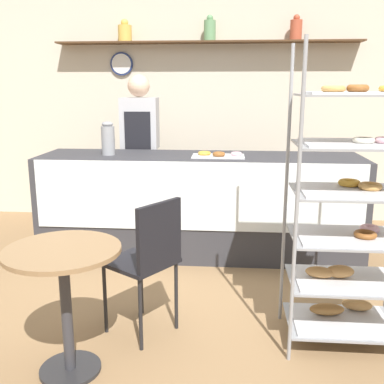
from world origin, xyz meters
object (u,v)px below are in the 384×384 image
at_px(cafe_table, 64,281).
at_px(cafe_chair, 149,254).
at_px(pastry_rack, 350,214).
at_px(person_worker, 140,148).
at_px(donut_tray_counter, 218,155).
at_px(coffee_carafe, 108,139).

relative_size(cafe_table, cafe_chair, 0.82).
height_order(cafe_table, cafe_chair, cafe_chair).
distance_m(pastry_rack, person_worker, 2.60).
bearing_deg(person_worker, donut_tray_counter, -36.22).
xyz_separation_m(person_worker, coffee_carafe, (-0.18, -0.57, 0.16)).
xyz_separation_m(pastry_rack, donut_tray_counter, (-0.82, 1.39, 0.13)).
height_order(cafe_chair, donut_tray_counter, donut_tray_counter).
relative_size(pastry_rack, donut_tray_counter, 3.87).
distance_m(pastry_rack, cafe_chair, 1.23).
relative_size(cafe_table, donut_tray_counter, 1.56).
bearing_deg(pastry_rack, cafe_chair, -178.04).
xyz_separation_m(person_worker, cafe_chair, (0.45, -2.04, -0.38)).
bearing_deg(cafe_table, donut_tray_counter, 67.42).
xyz_separation_m(coffee_carafe, donut_tray_counter, (1.02, -0.04, -0.13)).
bearing_deg(cafe_table, coffee_carafe, 97.48).
height_order(person_worker, donut_tray_counter, person_worker).
distance_m(cafe_table, cafe_chair, 0.57).
height_order(coffee_carafe, donut_tray_counter, coffee_carafe).
bearing_deg(person_worker, coffee_carafe, -107.86).
height_order(cafe_table, donut_tray_counter, donut_tray_counter).
relative_size(pastry_rack, person_worker, 1.08).
height_order(pastry_rack, cafe_chair, pastry_rack).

